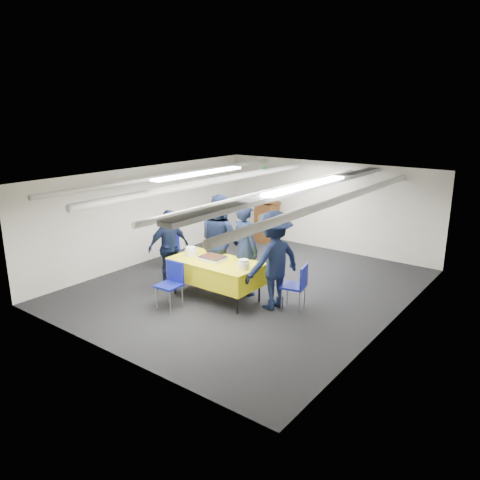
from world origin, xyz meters
name	(u,v)px	position (x,y,z in m)	size (l,w,h in m)	color
ground	(248,286)	(0.00, 0.00, 0.00)	(7.00, 7.00, 0.00)	black
room_shell	(264,199)	(0.09, 0.41, 1.81)	(6.00, 7.00, 2.30)	silver
serving_table	(216,271)	(-0.15, -0.87, 0.56)	(1.81, 0.94, 0.77)	black
sheet_cake	(213,258)	(-0.23, -0.87, 0.81)	(0.48, 0.37, 0.09)	white
plate_stack_left	(191,252)	(-0.75, -0.92, 0.85)	(0.24, 0.24, 0.18)	white
plate_stack_right	(244,264)	(0.56, -0.92, 0.85)	(0.21, 0.21, 0.18)	white
podium	(267,220)	(-1.60, 3.05, 0.61)	(0.62, 0.53, 1.25)	#5D3417
chair_near	(172,280)	(-0.54, -1.68, 0.53)	(0.44, 0.44, 0.87)	gray
chair_right	(298,283)	(1.41, -0.38, 0.53)	(0.50, 0.50, 0.87)	gray
chair_left	(171,244)	(-2.28, 0.02, 0.53)	(0.59, 0.59, 0.87)	gray
sailor_a	(245,249)	(0.14, -0.31, 0.93)	(0.68, 0.45, 1.87)	black
sailor_b	(220,241)	(-0.53, -0.26, 0.97)	(0.94, 0.73, 1.94)	black
sailor_c	(169,247)	(-1.46, -0.84, 0.80)	(0.94, 0.39, 1.60)	black
sailor_d	(273,260)	(0.98, -0.57, 0.92)	(1.19, 0.69, 1.85)	black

